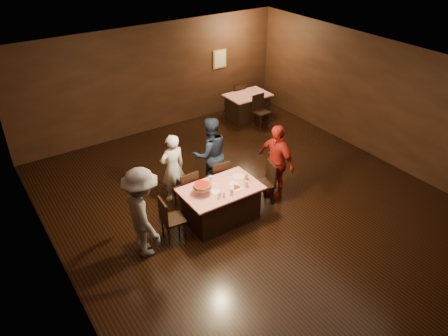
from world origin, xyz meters
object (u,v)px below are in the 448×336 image
(back_table, at_px, (247,106))
(diner_grey_knit, at_px, (143,213))
(glass_amber, at_px, (246,177))
(glass_back, at_px, (211,179))
(diner_navy_hoodie, at_px, (210,154))
(chair_far_right, at_px, (217,178))
(diner_white_jacket, at_px, (173,168))
(diner_red_shirt, at_px, (276,161))
(glass_front_right, at_px, (246,184))
(plate_empty, at_px, (239,176))
(chair_end_right, at_px, (263,184))
(glass_front_left, at_px, (231,192))
(chair_back_far, at_px, (236,97))
(main_table, at_px, (221,204))
(chair_end_left, at_px, (173,219))
(chair_far_left, at_px, (186,189))
(pizza_stand, at_px, (202,186))
(chair_back_near, at_px, (262,111))

(back_table, relative_size, diner_grey_knit, 0.72)
(glass_amber, xyz_separation_m, glass_back, (-0.65, 0.35, 0.00))
(back_table, distance_m, diner_navy_hoodie, 4.00)
(chair_far_right, distance_m, diner_white_jacket, 1.01)
(chair_far_right, height_order, diner_red_shirt, diner_red_shirt)
(glass_front_right, bearing_deg, plate_empty, 75.96)
(diner_navy_hoodie, bearing_deg, chair_far_right, 88.70)
(chair_end_right, bearing_deg, diner_navy_hoodie, -139.51)
(diner_white_jacket, height_order, glass_front_left, diner_white_jacket)
(chair_back_far, bearing_deg, diner_red_shirt, 65.00)
(main_table, height_order, diner_grey_knit, diner_grey_knit)
(chair_end_left, relative_size, diner_navy_hoodie, 0.54)
(chair_far_left, xyz_separation_m, chair_end_left, (-0.70, -0.75, 0.00))
(pizza_stand, bearing_deg, chair_back_far, 48.18)
(diner_navy_hoodie, relative_size, diner_red_shirt, 1.01)
(chair_end_right, relative_size, glass_front_left, 6.79)
(diner_white_jacket, distance_m, diner_navy_hoodie, 0.93)
(chair_end_right, relative_size, chair_back_near, 1.00)
(glass_front_right, bearing_deg, glass_front_left, -172.87)
(chair_end_left, distance_m, glass_back, 1.15)
(chair_far_right, height_order, diner_grey_knit, diner_grey_knit)
(pizza_stand, xyz_separation_m, glass_front_right, (0.85, -0.30, -0.11))
(chair_far_right, bearing_deg, chair_far_left, 5.22)
(chair_back_near, bearing_deg, chair_end_left, -146.88)
(chair_far_right, height_order, glass_front_right, chair_far_right)
(chair_end_left, height_order, glass_front_right, chair_end_left)
(diner_grey_knit, bearing_deg, glass_front_right, -91.99)
(diner_white_jacket, distance_m, diner_grey_knit, 1.78)
(back_table, xyz_separation_m, chair_end_left, (-4.55, -3.75, 0.09))
(back_table, bearing_deg, glass_front_left, -130.00)
(chair_end_left, height_order, chair_back_near, same)
(glass_front_right, bearing_deg, chair_back_far, 56.90)
(glass_front_left, relative_size, glass_front_right, 1.00)
(main_table, xyz_separation_m, diner_white_jacket, (-0.45, 1.19, 0.41))
(glass_amber, distance_m, glass_back, 0.74)
(chair_back_near, relative_size, diner_grey_knit, 0.53)
(chair_back_near, distance_m, diner_white_jacket, 4.33)
(glass_front_right, height_order, glass_back, same)
(glass_front_right, bearing_deg, chair_end_left, 170.84)
(chair_back_near, height_order, plate_empty, chair_back_near)
(diner_white_jacket, xyz_separation_m, plate_empty, (1.00, -1.04, -0.01))
(back_table, distance_m, pizza_stand, 5.37)
(chair_far_right, height_order, glass_front_left, chair_far_right)
(chair_end_right, distance_m, diner_red_shirt, 0.57)
(chair_far_left, height_order, chair_end_left, same)
(chair_back_near, height_order, glass_front_left, chair_back_near)
(chair_end_right, xyz_separation_m, glass_front_right, (-0.65, -0.25, 0.37))
(back_table, relative_size, diner_red_shirt, 0.75)
(diner_white_jacket, relative_size, pizza_stand, 4.17)
(diner_navy_hoodie, bearing_deg, plate_empty, 103.39)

